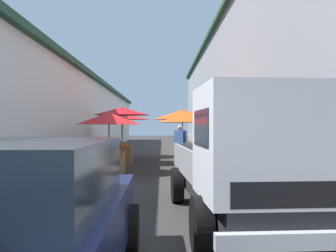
% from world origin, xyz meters
% --- Properties ---
extents(ground, '(90.00, 90.00, 0.00)m').
position_xyz_m(ground, '(13.50, 0.00, 0.00)').
color(ground, '#33302D').
extents(building_left_whitewash, '(49.80, 7.50, 4.34)m').
position_xyz_m(building_left_whitewash, '(15.75, 6.87, 2.18)').
color(building_left_whitewash, silver).
rests_on(building_left_whitewash, ground).
extents(building_right_concrete, '(49.80, 7.50, 7.23)m').
position_xyz_m(building_right_concrete, '(15.75, -6.87, 3.62)').
color(building_right_concrete, gray).
rests_on(building_right_concrete, ground).
extents(fruit_stall_near_right, '(2.16, 2.16, 2.11)m').
position_xyz_m(fruit_stall_near_right, '(10.68, 1.33, 1.54)').
color(fruit_stall_near_right, '#9E9EA3').
rests_on(fruit_stall_near_right, ground).
extents(fruit_stall_near_left, '(2.36, 2.36, 2.43)m').
position_xyz_m(fruit_stall_near_left, '(13.80, 1.26, 1.80)').
color(fruit_stall_near_left, '#9E9EA3').
rests_on(fruit_stall_near_left, ground).
extents(fruit_stall_far_right, '(2.75, 2.75, 2.32)m').
position_xyz_m(fruit_stall_far_right, '(17.16, 1.61, 1.83)').
color(fruit_stall_far_right, '#9E9EA3').
rests_on(fruit_stall_far_right, ground).
extents(fruit_stall_mid_lane, '(2.71, 2.71, 2.40)m').
position_xyz_m(fruit_stall_mid_lane, '(15.45, -1.36, 1.92)').
color(fruit_stall_mid_lane, '#9E9EA3').
rests_on(fruit_stall_mid_lane, ground).
extents(fruit_stall_far_left, '(2.71, 2.71, 2.17)m').
position_xyz_m(fruit_stall_far_left, '(11.11, -1.54, 1.70)').
color(fruit_stall_far_left, '#9E9EA3').
rests_on(fruit_stall_far_left, ground).
extents(hatchback_car, '(3.93, 1.96, 1.45)m').
position_xyz_m(hatchback_car, '(1.65, 0.83, 0.74)').
color(hatchback_car, '#0F1438').
rests_on(hatchback_car, ground).
extents(delivery_truck, '(5.01, 2.18, 2.08)m').
position_xyz_m(delivery_truck, '(3.67, -1.72, 1.04)').
color(delivery_truck, black).
rests_on(delivery_truck, ground).
extents(vendor_by_crates, '(0.46, 0.50, 1.62)m').
position_xyz_m(vendor_by_crates, '(13.47, -1.14, 0.93)').
color(vendor_by_crates, navy).
rests_on(vendor_by_crates, ground).
extents(parked_scooter, '(1.65, 0.62, 1.14)m').
position_xyz_m(parked_scooter, '(7.50, -2.52, 0.45)').
color(parked_scooter, black).
rests_on(parked_scooter, ground).
extents(plastic_stool, '(0.30, 0.30, 0.43)m').
position_xyz_m(plastic_stool, '(4.52, 1.88, 0.33)').
color(plastic_stool, '#1E8C3F').
rests_on(plastic_stool, ground).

